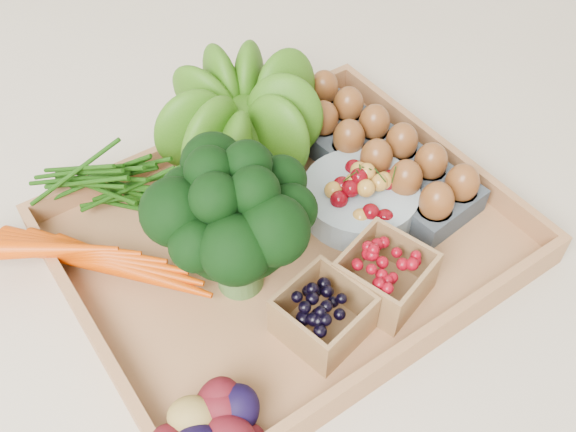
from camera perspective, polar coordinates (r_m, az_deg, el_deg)
ground at (r=0.85m, az=0.00°, el=-2.69°), size 4.00×4.00×0.00m
tray at (r=0.85m, az=0.00°, el=-2.37°), size 0.55×0.45×0.01m
carrots at (r=0.82m, az=-16.77°, el=-3.54°), size 0.24×0.17×0.06m
lettuce at (r=0.90m, az=-4.20°, el=9.27°), size 0.16×0.16×0.16m
broccoli at (r=0.74m, az=-4.53°, el=-2.49°), size 0.19×0.19×0.15m
cherry_bowl at (r=0.87m, az=6.39°, el=1.51°), size 0.16×0.16×0.04m
egg_carton at (r=0.93m, az=7.56°, el=5.23°), size 0.14×0.33×0.04m
potatoes at (r=0.67m, az=-6.82°, el=-18.02°), size 0.14×0.14×0.08m
punnet_blackberry at (r=0.74m, az=3.12°, el=-8.76°), size 0.11×0.11×0.06m
punnet_raspberry at (r=0.77m, az=8.61°, el=-5.23°), size 0.12×0.12×0.06m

